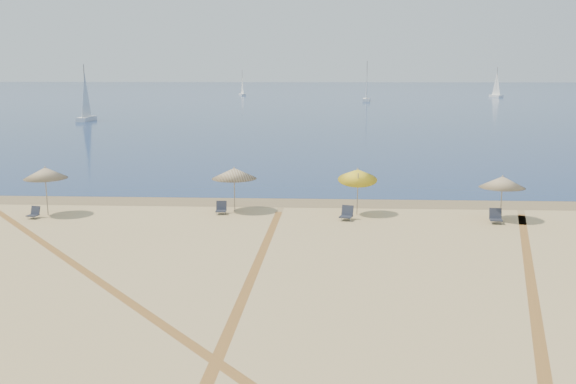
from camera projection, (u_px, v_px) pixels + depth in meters
The scene contains 15 objects.
ocean at pixel (319, 92), 234.51m from camera, with size 500.00×500.00×0.00m, color #0C2151.
wet_sand at pixel (292, 202), 37.04m from camera, with size 500.00×500.00×0.00m, color olive.
umbrella_1 at pixel (45, 173), 33.36m from camera, with size 2.16×2.17×2.49m.
umbrella_2 at pixel (234, 173), 34.32m from camera, with size 2.32×2.33×2.33m.
umbrella_3 at pixel (358, 175), 33.43m from camera, with size 1.98×2.06×2.58m.
umbrella_4 at pixel (502, 182), 32.25m from camera, with size 2.20×2.20×2.23m.
chair_2 at pixel (34, 213), 32.97m from camera, with size 0.59×0.66×0.59m.
chair_3 at pixel (221, 208), 33.98m from camera, with size 0.56×0.65×0.64m.
chair_4 at pixel (347, 214), 32.58m from camera, with size 0.75×0.81×0.70m.
chair_5 at pixel (496, 217), 31.91m from camera, with size 0.65×0.74×0.70m.
sailboat_0 at pixel (86, 104), 96.87m from camera, with size 1.54×5.52×8.17m.
sailboat_1 at pixel (496, 88), 185.17m from camera, with size 2.80×5.76×8.31m.
sailboat_2 at pixel (367, 89), 159.47m from camera, with size 2.21×6.51×9.52m.
sailboat_3 at pixel (242, 88), 198.36m from camera, with size 2.68×5.14×7.43m.
tire_tracks at pixel (274, 288), 22.43m from camera, with size 53.05×40.46×0.00m.
Camera 1 is at (1.73, -12.30, 7.19)m, focal length 41.59 mm.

